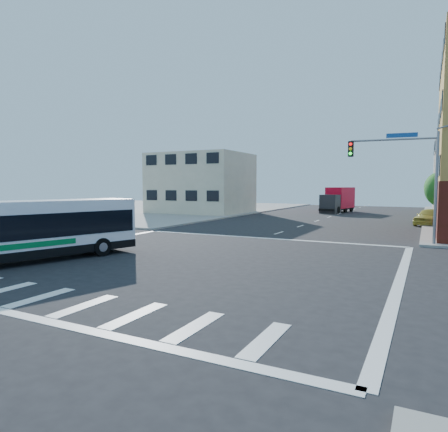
% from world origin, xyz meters
% --- Properties ---
extents(ground, '(120.00, 120.00, 0.00)m').
position_xyz_m(ground, '(0.00, 0.00, 0.00)').
color(ground, black).
rests_on(ground, ground).
extents(sidewalk_nw, '(50.00, 50.00, 0.15)m').
position_xyz_m(sidewalk_nw, '(-35.00, 35.00, 0.07)').
color(sidewalk_nw, gray).
rests_on(sidewalk_nw, ground).
extents(building_west, '(12.06, 10.06, 8.00)m').
position_xyz_m(building_west, '(-17.02, 29.98, 4.01)').
color(building_west, beige).
rests_on(building_west, ground).
extents(signal_mast_ne, '(7.91, 1.13, 8.07)m').
position_xyz_m(signal_mast_ne, '(9.08, 10.62, 4.98)').
color(signal_mast_ne, gray).
rests_on(signal_mast_ne, ground).
extents(street_tree_a, '(3.60, 3.60, 5.53)m').
position_xyz_m(street_tree_a, '(11.90, 27.92, 3.59)').
color(street_tree_a, '#342413').
rests_on(street_tree_a, ground).
extents(street_tree_b, '(3.80, 3.80, 5.79)m').
position_xyz_m(street_tree_b, '(11.90, 35.92, 3.75)').
color(street_tree_b, '#342413').
rests_on(street_tree_b, ground).
extents(street_tree_c, '(3.40, 3.40, 5.29)m').
position_xyz_m(street_tree_c, '(11.90, 43.92, 3.46)').
color(street_tree_c, '#342413').
rests_on(street_tree_c, ground).
extents(street_tree_d, '(4.00, 4.00, 6.03)m').
position_xyz_m(street_tree_d, '(11.90, 51.92, 3.88)').
color(street_tree_d, '#342413').
rests_on(street_tree_d, ground).
extents(transit_bus, '(5.52, 11.42, 3.32)m').
position_xyz_m(transit_bus, '(-6.99, -4.25, 1.62)').
color(transit_bus, black).
rests_on(transit_bus, ground).
extents(box_truck, '(3.52, 8.02, 3.49)m').
position_xyz_m(box_truck, '(-0.81, 40.01, 1.69)').
color(box_truck, '#232428').
rests_on(box_truck, ground).
extents(parked_car, '(3.06, 5.06, 1.61)m').
position_xyz_m(parked_car, '(10.58, 25.23, 0.81)').
color(parked_car, '#D2C94E').
rests_on(parked_car, ground).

